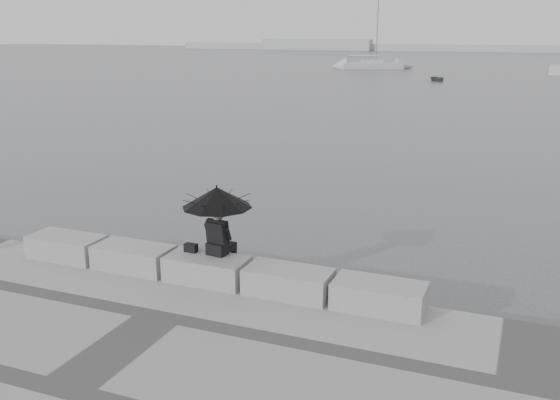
% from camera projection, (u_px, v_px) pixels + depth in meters
% --- Properties ---
extents(ground, '(360.00, 360.00, 0.00)m').
position_uv_depth(ground, '(219.00, 296.00, 12.71)').
color(ground, '#444648').
rests_on(ground, ground).
extents(stone_block_far_left, '(1.60, 0.80, 0.50)m').
position_uv_depth(stone_block_far_left, '(67.00, 247.00, 13.35)').
color(stone_block_far_left, gray).
rests_on(stone_block_far_left, promenade).
extents(stone_block_left, '(1.60, 0.80, 0.50)m').
position_uv_depth(stone_block_left, '(134.00, 258.00, 12.73)').
color(stone_block_left, gray).
rests_on(stone_block_left, promenade).
extents(stone_block_centre, '(1.60, 0.80, 0.50)m').
position_uv_depth(stone_block_centre, '(207.00, 269.00, 12.11)').
color(stone_block_centre, gray).
rests_on(stone_block_centre, promenade).
extents(stone_block_right, '(1.60, 0.80, 0.50)m').
position_uv_depth(stone_block_right, '(288.00, 282.00, 11.50)').
color(stone_block_right, gray).
rests_on(stone_block_right, promenade).
extents(stone_block_far_right, '(1.60, 0.80, 0.50)m').
position_uv_depth(stone_block_far_right, '(379.00, 296.00, 10.88)').
color(stone_block_far_right, gray).
rests_on(stone_block_far_right, promenade).
extents(seated_person, '(1.37, 1.37, 1.39)m').
position_uv_depth(seated_person, '(217.00, 203.00, 11.94)').
color(seated_person, black).
rests_on(seated_person, stone_block_centre).
extents(bag, '(0.26, 0.15, 0.16)m').
position_uv_depth(bag, '(191.00, 248.00, 12.32)').
color(bag, black).
rests_on(bag, stone_block_centre).
extents(distant_landmass, '(180.00, 8.00, 2.80)m').
position_uv_depth(distant_landmass, '(480.00, 48.00, 153.50)').
color(distant_landmass, '#ADB0B3').
rests_on(distant_landmass, ground).
extents(sailboat_left, '(8.57, 5.67, 12.90)m').
position_uv_depth(sailboat_left, '(372.00, 65.00, 86.41)').
color(sailboat_left, '#BDBDBF').
rests_on(sailboat_left, ground).
extents(dinghy, '(3.09, 2.38, 0.48)m').
position_uv_depth(dinghy, '(437.00, 78.00, 66.14)').
color(dinghy, slate).
rests_on(dinghy, ground).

